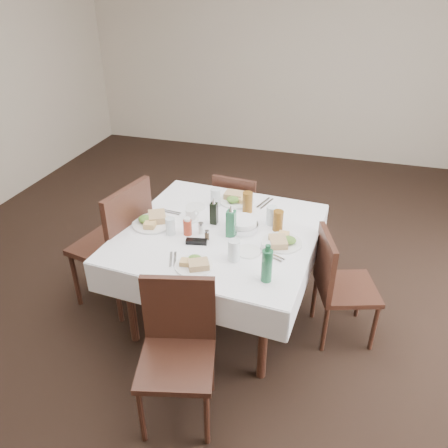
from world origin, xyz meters
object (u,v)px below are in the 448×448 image
object	(u,v)px
dining_table	(219,240)
water_s	(234,250)
chair_south	(178,342)
chair_west	(119,239)
ketchup_bottle	(188,227)
water_w	(170,226)
bread_basket	(242,224)
chair_east	(337,281)
coffee_mug	(191,215)
oil_cruet_green	(231,223)
water_e	(272,215)
water_n	(216,197)
green_bottle	(267,265)
chair_north	(237,210)
oil_cruet_dark	(214,212)

from	to	relation	value
dining_table	water_s	world-z (taller)	water_s
dining_table	chair_south	world-z (taller)	chair_south
chair_west	ketchup_bottle	size ratio (longest dim) A/B	8.08
water_w	bread_basket	xyz separation A→B (m)	(0.46, 0.20, -0.02)
chair_east	coffee_mug	distance (m)	1.13
oil_cruet_green	coffee_mug	size ratio (longest dim) A/B	2.15
chair_south	water_e	xyz separation A→B (m)	(0.32, 1.04, 0.32)
chair_west	water_e	bearing A→B (deg)	13.21
chair_south	oil_cruet_green	size ratio (longest dim) A/B	3.63
water_n	chair_south	bearing A→B (deg)	-83.06
ketchup_bottle	green_bottle	xyz separation A→B (m)	(0.62, -0.36, 0.05)
water_w	ketchup_bottle	world-z (taller)	ketchup_bottle
water_s	chair_south	bearing A→B (deg)	-108.98
water_s	ketchup_bottle	size ratio (longest dim) A/B	1.09
dining_table	water_s	bearing A→B (deg)	-58.45
water_n	oil_cruet_green	world-z (taller)	oil_cruet_green
chair_south	water_s	distance (m)	0.65
water_w	coffee_mug	bearing A→B (deg)	73.22
chair_north	coffee_mug	bearing A→B (deg)	-101.62
dining_table	bread_basket	distance (m)	0.20
water_n	oil_cruet_dark	world-z (taller)	oil_cruet_dark
chair_north	water_s	size ratio (longest dim) A/B	5.91
water_w	oil_cruet_dark	xyz separation A→B (m)	(0.25, 0.22, 0.03)
dining_table	oil_cruet_dark	world-z (taller)	oil_cruet_dark
dining_table	ketchup_bottle	size ratio (longest dim) A/B	11.00
dining_table	water_w	size ratio (longest dim) A/B	11.69
water_w	oil_cruet_green	xyz separation A→B (m)	(0.41, 0.09, 0.04)
water_n	water_s	size ratio (longest dim) A/B	1.01
chair_west	green_bottle	size ratio (longest dim) A/B	4.25
oil_cruet_dark	water_w	bearing A→B (deg)	-137.97
chair_north	green_bottle	xyz separation A→B (m)	(0.52, -1.31, 0.40)
chair_south	coffee_mug	bearing A→B (deg)	105.18
dining_table	chair_east	world-z (taller)	chair_east
chair_west	coffee_mug	bearing A→B (deg)	16.13
oil_cruet_dark	chair_west	bearing A→B (deg)	-167.93
chair_west	coffee_mug	size ratio (longest dim) A/B	9.11
chair_west	water_w	bearing A→B (deg)	-8.75
water_w	green_bottle	xyz separation A→B (m)	(0.74, -0.33, 0.05)
chair_south	ketchup_bottle	distance (m)	0.83
chair_south	ketchup_bottle	xyz separation A→B (m)	(-0.20, 0.74, 0.31)
water_w	bread_basket	bearing A→B (deg)	23.85
chair_west	water_n	size ratio (longest dim) A/B	7.34
chair_east	green_bottle	size ratio (longest dim) A/B	3.45
water_s	ketchup_bottle	bearing A→B (deg)	152.17
water_e	coffee_mug	world-z (taller)	water_e
chair_north	ketchup_bottle	bearing A→B (deg)	-96.33
chair_south	green_bottle	bearing A→B (deg)	42.00
water_s	bread_basket	world-z (taller)	water_s
chair_north	chair_south	world-z (taller)	chair_south
chair_north	green_bottle	size ratio (longest dim) A/B	3.37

